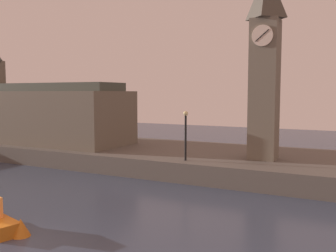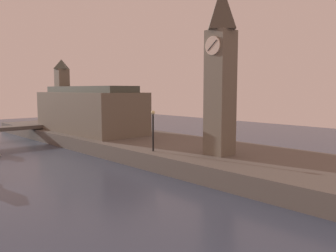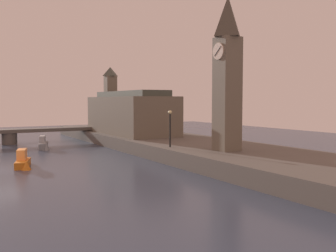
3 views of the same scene
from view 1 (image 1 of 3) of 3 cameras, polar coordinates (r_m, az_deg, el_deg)
far_embankment at (r=33.99m, az=0.61°, el=-4.76°), size 70.00×12.00×1.50m
clock_tower at (r=29.34m, az=14.57°, el=9.54°), size 2.21×2.26×14.28m
parliament_hall at (r=40.41m, az=-18.17°, el=1.82°), size 17.26×6.99×9.99m
streetlamp at (r=27.88m, az=2.70°, el=-0.54°), size 0.36×0.36×3.72m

